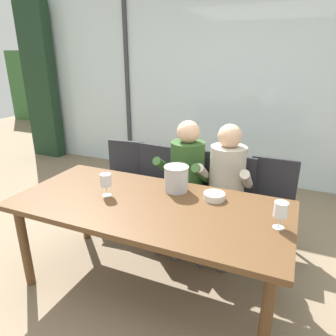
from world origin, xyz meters
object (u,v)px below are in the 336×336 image
chair_center (192,188)px  ice_bucket_primary (176,178)px  chair_right_of_center (229,195)px  dining_table (149,212)px  chair_near_curtain (123,176)px  tasting_bowl (214,196)px  wine_glass_by_left_taster (106,181)px  wine_glass_near_bucket (281,211)px  person_olive_shirt (184,176)px  person_beige_jumper (225,182)px  chair_left_of_center (153,181)px  chair_near_window_right (270,200)px

chair_center → ice_bucket_primary: (0.07, -0.59, 0.34)m
chair_right_of_center → ice_bucket_primary: 0.73m
dining_table → chair_near_curtain: 1.18m
chair_near_curtain → tasting_bowl: 1.37m
chair_right_of_center → wine_glass_by_left_taster: 1.20m
chair_right_of_center → wine_glass_by_left_taster: size_ratio=4.95×
dining_table → wine_glass_by_left_taster: (-0.35, -0.01, 0.19)m
wine_glass_by_left_taster → wine_glass_near_bucket: bearing=1.4°
dining_table → person_olive_shirt: 0.74m
chair_near_curtain → tasting_bowl: bearing=-34.0°
person_olive_shirt → wine_glass_by_left_taster: size_ratio=6.79×
chair_right_of_center → wine_glass_by_left_taster: (-0.75, -0.86, 0.35)m
person_beige_jumper → tasting_bowl: 0.50m
wine_glass_near_bucket → wine_glass_by_left_taster: bearing=-178.6°
person_beige_jumper → tasting_bowl: size_ratio=7.52×
chair_left_of_center → tasting_bowl: chair_left_of_center is taller
person_olive_shirt → wine_glass_by_left_taster: person_olive_shirt is taller
dining_table → chair_near_window_right: (0.77, 0.91, -0.16)m
chair_near_curtain → person_beige_jumper: (1.15, -0.15, 0.17)m
dining_table → tasting_bowl: size_ratio=12.69×
chair_right_of_center → tasting_bowl: size_ratio=5.49×
person_beige_jumper → chair_near_window_right: bearing=22.9°
chair_right_of_center → chair_near_window_right: (0.37, 0.06, 0.00)m
person_olive_shirt → tasting_bowl: size_ratio=7.52×
ice_bucket_primary → tasting_bowl: ice_bucket_primary is taller
wine_glass_by_left_taster → dining_table: bearing=2.3°
chair_near_curtain → chair_near_window_right: size_ratio=1.00×
dining_table → wine_glass_near_bucket: wine_glass_near_bucket is taller
chair_right_of_center → person_olive_shirt: 0.46m
person_olive_shirt → chair_left_of_center: bearing=166.6°
dining_table → chair_near_window_right: 1.20m
chair_near_curtain → person_beige_jumper: 1.17m
ice_bucket_primary → chair_near_curtain: bearing=144.9°
chair_left_of_center → chair_center: size_ratio=1.00×
wine_glass_by_left_taster → chair_left_of_center: bearing=93.4°
tasting_bowl → wine_glass_near_bucket: (0.47, -0.23, 0.09)m
chair_center → wine_glass_by_left_taster: size_ratio=4.95×
chair_center → wine_glass_near_bucket: (0.86, -0.86, 0.35)m
chair_near_curtain → chair_center: bearing=-6.6°
chair_center → chair_near_window_right: bearing=-2.6°
chair_center → chair_near_curtain: bearing=173.4°
chair_near_curtain → tasting_bowl: (1.18, -0.64, 0.26)m
person_beige_jumper → wine_glass_by_left_taster: bearing=-135.0°
person_beige_jumper → ice_bucket_primary: person_beige_jumper is taller
dining_table → wine_glass_by_left_taster: bearing=-177.7°
tasting_bowl → chair_near_curtain: bearing=151.4°
chair_left_of_center → chair_near_window_right: size_ratio=1.00×
tasting_bowl → person_beige_jumper: bearing=93.9°
chair_left_of_center → ice_bucket_primary: 0.85m
chair_near_window_right → person_olive_shirt: 0.81m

